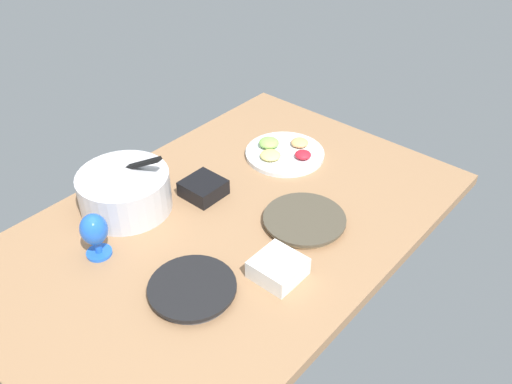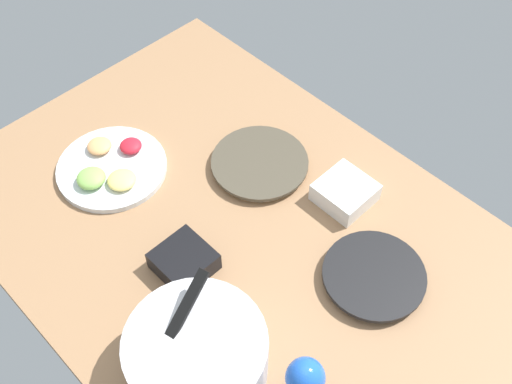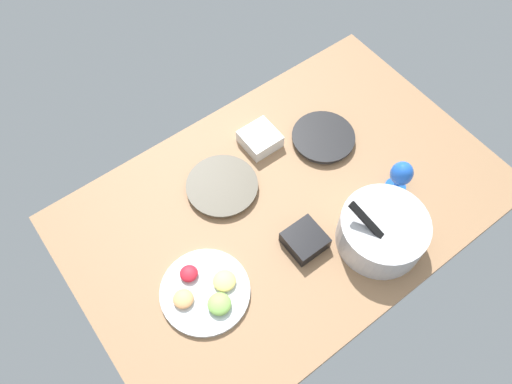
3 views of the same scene
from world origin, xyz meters
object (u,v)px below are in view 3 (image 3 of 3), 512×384
mixing_bowl (382,231)px  fruit_platter (206,292)px  square_bowl_black (305,240)px  square_bowl_white (260,138)px  hurricane_glass_blue (401,175)px  dinner_plate_right (222,186)px  dinner_plate_left (323,138)px

mixing_bowl → fruit_platter: size_ratio=1.00×
fruit_platter → square_bowl_black: bearing=171.5°
fruit_platter → square_bowl_white: 64.89cm
mixing_bowl → hurricane_glass_blue: 23.62cm
square_bowl_black → fruit_platter: bearing=-8.5°
fruit_platter → square_bowl_white: square_bowl_white is taller
dinner_plate_right → hurricane_glass_blue: (-52.81, 39.12, 7.80)cm
mixing_bowl → hurricane_glass_blue: (-20.37, -11.81, 1.85)cm
fruit_platter → hurricane_glass_blue: hurricane_glass_blue is taller
fruit_platter → hurricane_glass_blue: bearing=174.0°
dinner_plate_left → square_bowl_white: size_ratio=1.85×
square_bowl_white → square_bowl_black: 46.59cm
fruit_platter → hurricane_glass_blue: size_ratio=2.02×
dinner_plate_right → square_bowl_white: 25.49cm
fruit_platter → hurricane_glass_blue: 81.54cm
dinner_plate_left → hurricane_glass_blue: bearing=102.7°
mixing_bowl → fruit_platter: mixing_bowl is taller
dinner_plate_left → mixing_bowl: 47.33cm
dinner_plate_left → fruit_platter: bearing=18.8°
dinner_plate_right → fruit_platter: bearing=47.6°
square_bowl_white → square_bowl_black: bearing=72.9°
dinner_plate_right → mixing_bowl: 60.68cm
mixing_bowl → square_bowl_black: (22.09, -14.62, -4.16)cm
dinner_plate_right → square_bowl_white: square_bowl_white is taller
hurricane_glass_blue → square_bowl_white: bearing=-58.7°
fruit_platter → mixing_bowl: bearing=161.4°
mixing_bowl → square_bowl_white: mixing_bowl is taller
hurricane_glass_blue → dinner_plate_right: bearing=-36.5°
dinner_plate_left → hurricane_glass_blue: (-7.52, 33.38, 7.62)cm
dinner_plate_right → dinner_plate_left: bearing=172.8°
mixing_bowl → fruit_platter: (60.36, -20.33, -5.79)cm
dinner_plate_left → square_bowl_black: square_bowl_black is taller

